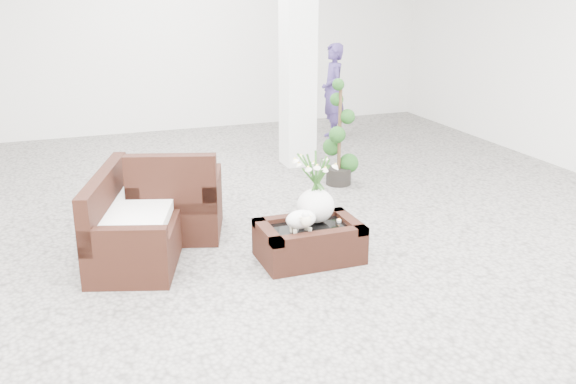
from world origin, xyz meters
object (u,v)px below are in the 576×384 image
object	(u,v)px
loveseat	(139,215)
armchair	(177,190)
coffee_table	(309,243)
topiary	(340,133)

from	to	relation	value
loveseat	armchair	bearing A→B (deg)	-27.14
coffee_table	loveseat	size ratio (longest dim) A/B	0.61
loveseat	topiary	world-z (taller)	topiary
coffee_table	armchair	distance (m)	1.47
topiary	armchair	bearing A→B (deg)	-156.99
coffee_table	armchair	bearing A→B (deg)	133.46
loveseat	topiary	distance (m)	2.94
armchair	loveseat	bearing A→B (deg)	62.30
armchair	topiary	xyz separation A→B (m)	(2.18, 0.92, 0.20)
coffee_table	loveseat	distance (m)	1.57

